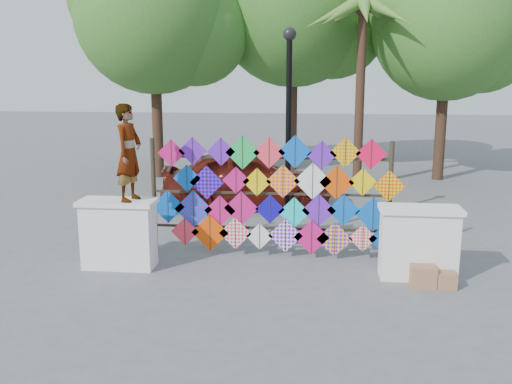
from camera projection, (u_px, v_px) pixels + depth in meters
ground at (265, 268)px, 10.55m from camera, size 80.00×80.00×0.00m
parapet_left at (119, 233)px, 10.50m from camera, size 1.40×0.65×1.28m
parapet_right at (418, 242)px, 9.94m from camera, size 1.40×0.65×1.28m
kite_rack at (274, 197)px, 10.99m from camera, size 4.95×0.24×2.40m
tree_west at (157, 15)px, 18.67m from camera, size 5.85×5.20×8.01m
tree_mid at (297, 8)px, 20.07m from camera, size 6.30×5.60×8.61m
tree_east at (450, 26)px, 18.27m from camera, size 5.40×4.80×7.42m
palm_tree at (363, 25)px, 17.08m from camera, size 3.62×3.62×5.83m
vendor_woman at (129, 153)px, 10.16m from camera, size 0.53×0.70×1.74m
sedan at (247, 179)px, 15.18m from camera, size 4.76×2.58×1.54m
lamppost at (289, 114)px, 11.91m from camera, size 0.28×0.28×4.46m
cardboard_box_near at (423, 276)px, 9.64m from camera, size 0.41×0.37×0.37m
cardboard_box_far at (446, 280)px, 9.57m from camera, size 0.32×0.30×0.27m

